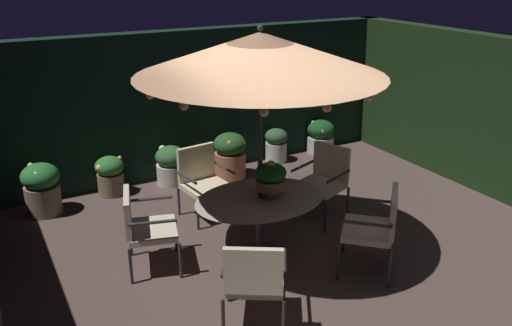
{
  "coord_description": "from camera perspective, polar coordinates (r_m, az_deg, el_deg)",
  "views": [
    {
      "loc": [
        -3.01,
        -4.53,
        3.33
      ],
      "look_at": [
        -0.26,
        0.46,
        1.14
      ],
      "focal_mm": 37.63,
      "sensor_mm": 36.0,
      "label": 1
    }
  ],
  "objects": [
    {
      "name": "potted_plant_front_corner",
      "position": [
        8.45,
        -9.03,
        -0.16
      ],
      "size": [
        0.47,
        0.47,
        0.61
      ],
      "color": "beige",
      "rests_on": "ground_plane"
    },
    {
      "name": "potted_plant_right_far",
      "position": [
        9.83,
        6.87,
        2.91
      ],
      "size": [
        0.49,
        0.49,
        0.59
      ],
      "color": "silver",
      "rests_on": "ground_plane"
    },
    {
      "name": "potted_plant_left_near",
      "position": [
        7.91,
        -21.82,
        -2.47
      ],
      "size": [
        0.51,
        0.51,
        0.73
      ],
      "color": "#7B6752",
      "rests_on": "ground_plane"
    },
    {
      "name": "potted_plant_back_center",
      "position": [
        8.25,
        -15.26,
        -1.18
      ],
      "size": [
        0.42,
        0.42,
        0.59
      ],
      "color": "#7A674A",
      "rests_on": "ground_plane"
    },
    {
      "name": "patio_umbrella",
      "position": [
        5.7,
        0.47,
        11.49
      ],
      "size": [
        2.69,
        2.69,
        2.69
      ],
      "color": "#2F302B",
      "rests_on": "ground_plane"
    },
    {
      "name": "patio_chair_southeast",
      "position": [
        7.24,
        7.28,
        -1.47
      ],
      "size": [
        0.74,
        0.75,
        0.99
      ],
      "color": "#2C2A33",
      "rests_on": "ground_plane"
    },
    {
      "name": "patio_dining_table",
      "position": [
        6.24,
        0.42,
        -4.8
      ],
      "size": [
        1.55,
        1.2,
        0.75
      ],
      "color": "#2F2932",
      "rests_on": "ground_plane"
    },
    {
      "name": "patio_chair_northeast",
      "position": [
        5.12,
        -0.19,
        -12.08
      ],
      "size": [
        0.8,
        0.79,
        0.94
      ],
      "color": "#2D2D2B",
      "rests_on": "ground_plane"
    },
    {
      "name": "hedge_backdrop_rear",
      "position": [
        8.71,
        -7.69,
        6.34
      ],
      "size": [
        7.66,
        0.3,
        2.3
      ],
      "primitive_type": "cube",
      "color": "black",
      "rests_on": "ground_plane"
    },
    {
      "name": "patio_chair_east",
      "position": [
        6.11,
        12.73,
        -6.31
      ],
      "size": [
        0.86,
        0.86,
        0.98
      ],
      "color": "#303232",
      "rests_on": "ground_plane"
    },
    {
      "name": "patio_chair_south",
      "position": [
        7.3,
        -5.75,
        -1.55
      ],
      "size": [
        0.67,
        0.62,
        0.95
      ],
      "color": "#2A3134",
      "rests_on": "ground_plane"
    },
    {
      "name": "potted_plant_back_left",
      "position": [
        9.29,
        2.16,
        2.02
      ],
      "size": [
        0.39,
        0.39,
        0.59
      ],
      "color": "beige",
      "rests_on": "ground_plane"
    },
    {
      "name": "potted_plant_back_right",
      "position": [
        8.6,
        -2.77,
        0.92
      ],
      "size": [
        0.52,
        0.52,
        0.74
      ],
      "color": "#AF6441",
      "rests_on": "ground_plane"
    },
    {
      "name": "ground_plane",
      "position": [
        6.38,
        4.15,
        -10.59
      ],
      "size": [
        7.66,
        6.99,
        0.02
      ],
      "primitive_type": "cube",
      "color": "#513D39"
    },
    {
      "name": "patio_chair_north",
      "position": [
        6.14,
        -11.85,
        -6.37
      ],
      "size": [
        0.72,
        0.77,
        0.93
      ],
      "color": "#2E2D34",
      "rests_on": "ground_plane"
    },
    {
      "name": "centerpiece_planter",
      "position": [
        6.09,
        1.58,
        -1.49
      ],
      "size": [
        0.36,
        0.36,
        0.45
      ],
      "color": "#7E6753",
      "rests_on": "patio_dining_table"
    }
  ]
}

